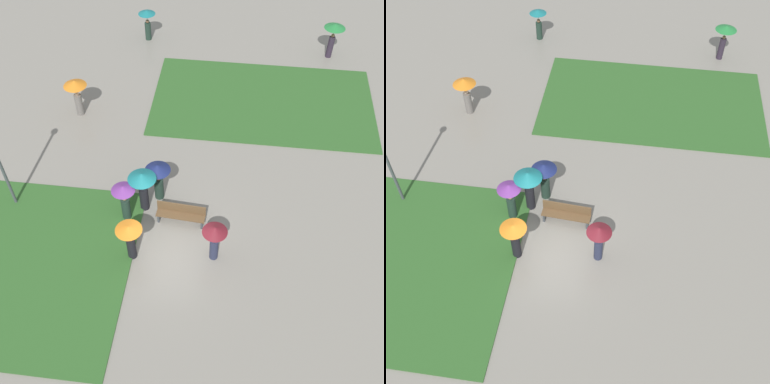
# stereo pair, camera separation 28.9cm
# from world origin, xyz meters

# --- Properties ---
(ground_plane) EXTENTS (90.00, 90.00, 0.00)m
(ground_plane) POSITION_xyz_m (0.00, 0.00, 0.00)
(ground_plane) COLOR gray
(lawn_patch_near) EXTENTS (9.49, 7.88, 0.06)m
(lawn_patch_near) POSITION_xyz_m (-5.93, -1.69, 0.03)
(lawn_patch_near) COLOR #2D5B26
(lawn_patch_near) RESTS_ON ground_plane
(lawn_patch_far) EXTENTS (10.94, 6.32, 0.06)m
(lawn_patch_far) POSITION_xyz_m (3.45, 9.01, 0.03)
(lawn_patch_far) COLOR #2D5B26
(lawn_patch_far) RESTS_ON ground_plane
(park_bench) EXTENTS (1.96, 0.56, 0.90)m
(park_bench) POSITION_xyz_m (0.40, 1.06, 0.48)
(park_bench) COLOR brown
(park_bench) RESTS_ON ground_plane
(crowd_person_orange) EXTENTS (0.98, 0.98, 1.80)m
(crowd_person_orange) POSITION_xyz_m (-1.19, -0.80, 1.23)
(crowd_person_orange) COLOR black
(crowd_person_orange) RESTS_ON ground_plane
(crowd_person_navy) EXTENTS (1.03, 1.03, 1.86)m
(crowd_person_navy) POSITION_xyz_m (-0.67, 2.22, 1.30)
(crowd_person_navy) COLOR #1E3328
(crowd_person_navy) RESTS_ON ground_plane
(crowd_person_maroon) EXTENTS (0.92, 0.92, 1.82)m
(crowd_person_maroon) POSITION_xyz_m (1.83, -0.48, 1.30)
(crowd_person_maroon) COLOR #282D47
(crowd_person_maroon) RESTS_ON ground_plane
(crowd_person_purple) EXTENTS (0.92, 0.92, 1.87)m
(crowd_person_purple) POSITION_xyz_m (-1.77, 0.97, 1.25)
(crowd_person_purple) COLOR #1E3328
(crowd_person_purple) RESTS_ON ground_plane
(crowd_person_teal) EXTENTS (1.12, 1.12, 2.00)m
(crowd_person_teal) POSITION_xyz_m (-1.16, 1.57, 1.46)
(crowd_person_teal) COLOR black
(crowd_person_teal) RESTS_ON ground_plane
(lone_walker_far_path) EXTENTS (1.09, 1.09, 1.93)m
(lone_walker_far_path) POSITION_xyz_m (-5.36, 7.05, 1.40)
(lone_walker_far_path) COLOR slate
(lone_walker_far_path) RESTS_ON ground_plane
(lone_walker_mid_plaza) EXTENTS (1.12, 1.12, 1.95)m
(lone_walker_mid_plaza) POSITION_xyz_m (6.98, 13.48, 1.44)
(lone_walker_mid_plaza) COLOR #2D2333
(lone_walker_mid_plaza) RESTS_ON ground_plane
(lone_walker_near_lawn) EXTENTS (0.96, 0.96, 1.76)m
(lone_walker_near_lawn) POSITION_xyz_m (-3.26, 14.05, 1.19)
(lone_walker_near_lawn) COLOR #1E3328
(lone_walker_near_lawn) RESTS_ON ground_plane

